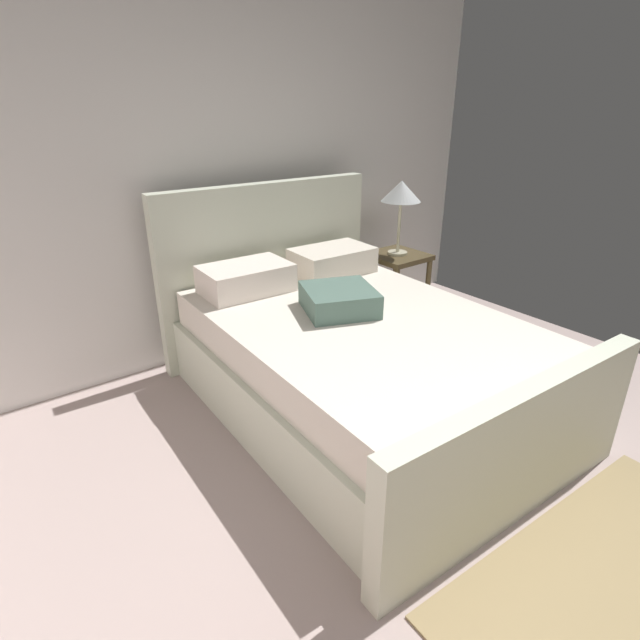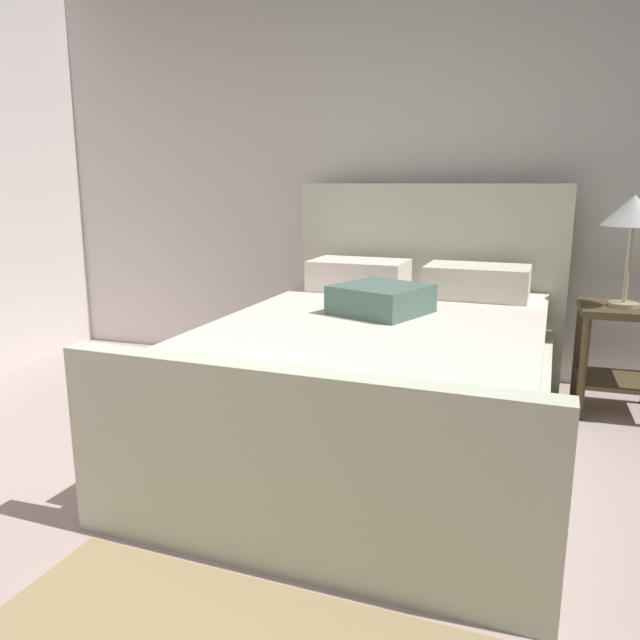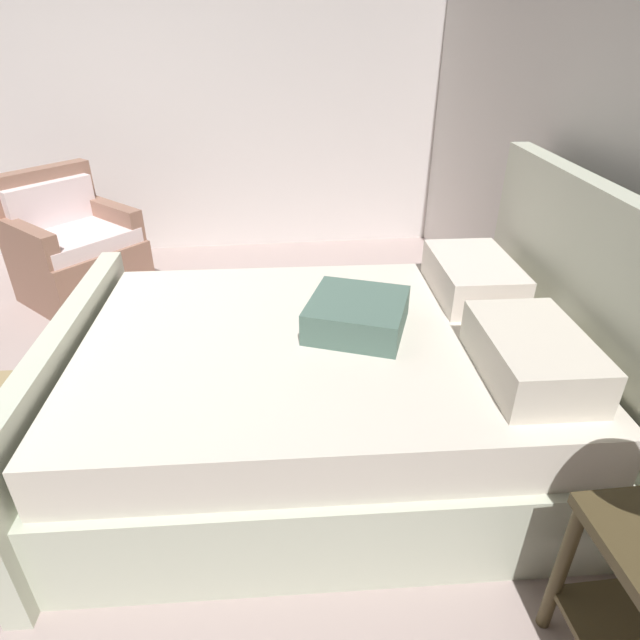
# 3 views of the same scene
# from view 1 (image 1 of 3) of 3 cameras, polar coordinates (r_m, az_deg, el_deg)

# --- Properties ---
(ground_plane) EXTENTS (4.88, 5.71, 0.02)m
(ground_plane) POSITION_cam_1_polar(r_m,az_deg,el_deg) (2.41, 27.70, -27.80)
(ground_plane) COLOR #AF9994
(wall_back) EXTENTS (5.00, 0.12, 2.81)m
(wall_back) POSITION_cam_1_polar(r_m,az_deg,el_deg) (3.69, -12.83, 17.33)
(wall_back) COLOR silver
(wall_back) RESTS_ON ground
(bed) EXTENTS (1.75, 2.35, 1.25)m
(bed) POSITION_cam_1_polar(r_m,az_deg,el_deg) (3.09, 3.73, -3.88)
(bed) COLOR beige
(bed) RESTS_ON ground
(nightstand_right) EXTENTS (0.44, 0.44, 0.60)m
(nightstand_right) POSITION_cam_1_polar(r_m,az_deg,el_deg) (4.31, 8.55, 4.86)
(nightstand_right) COLOR #483B23
(nightstand_right) RESTS_ON ground
(table_lamp_right) EXTENTS (0.31, 0.31, 0.59)m
(table_lamp_right) POSITION_cam_1_polar(r_m,az_deg,el_deg) (4.15, 9.13, 13.88)
(table_lamp_right) COLOR #B7B293
(table_lamp_right) RESTS_ON nightstand_right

